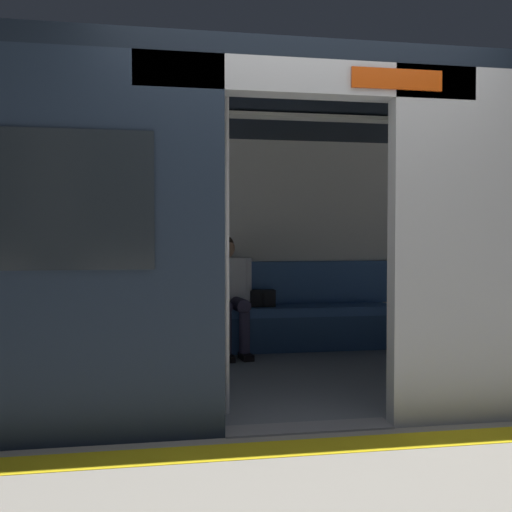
# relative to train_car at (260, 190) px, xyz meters

# --- Properties ---
(ground_plane) EXTENTS (60.00, 60.00, 0.00)m
(ground_plane) POSITION_rel_train_car_xyz_m (-0.07, 1.27, -1.53)
(ground_plane) COLOR gray
(platform_edge_strip) EXTENTS (8.00, 0.24, 0.01)m
(platform_edge_strip) POSITION_rel_train_car_xyz_m (-0.07, 1.57, -1.53)
(platform_edge_strip) COLOR yellow
(platform_edge_strip) RESTS_ON ground_plane
(train_car) EXTENTS (6.40, 2.88, 2.30)m
(train_car) POSITION_rel_train_car_xyz_m (0.00, 0.00, 0.00)
(train_car) COLOR #ADAFB5
(train_car) RESTS_ON ground_plane
(bench_seat) EXTENTS (3.02, 0.44, 0.45)m
(bench_seat) POSITION_rel_train_car_xyz_m (-0.07, -1.09, -1.19)
(bench_seat) COLOR #38609E
(bench_seat) RESTS_ON ground_plane
(person_seated) EXTENTS (0.55, 0.71, 1.17)m
(person_seated) POSITION_rel_train_car_xyz_m (0.15, -1.04, -0.86)
(person_seated) COLOR silver
(person_seated) RESTS_ON ground_plane
(handbag) EXTENTS (0.26, 0.15, 0.17)m
(handbag) POSITION_rel_train_car_xyz_m (-0.22, -1.15, -1.00)
(handbag) COLOR black
(handbag) RESTS_ON bench_seat
(book) EXTENTS (0.25, 0.27, 0.03)m
(book) POSITION_rel_train_car_xyz_m (0.52, -1.14, -1.07)
(book) COLOR #26598C
(book) RESTS_ON bench_seat
(grab_pole_door) EXTENTS (0.04, 0.04, 2.16)m
(grab_pole_door) POSITION_rel_train_car_xyz_m (0.38, 0.91, -0.45)
(grab_pole_door) COLOR silver
(grab_pole_door) RESTS_ON ground_plane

